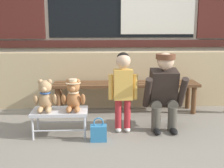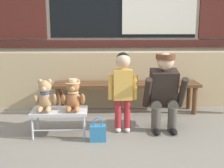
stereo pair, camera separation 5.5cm
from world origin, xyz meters
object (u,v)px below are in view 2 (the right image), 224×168
object	(u,v)px
adult_crouching	(164,91)
wooden_bench_long	(126,87)
child_standing	(123,83)
teddy_bear_with_hat	(73,95)
teddy_bear_plain	(45,96)
small_display_bench	(60,113)
handbag_on_ground	(98,133)

from	to	relation	value
adult_crouching	wooden_bench_long	bearing A→B (deg)	118.28
wooden_bench_long	adult_crouching	xyz separation A→B (m)	(0.40, -0.74, 0.11)
child_standing	adult_crouching	xyz separation A→B (m)	(0.51, 0.05, -0.11)
teddy_bear_with_hat	child_standing	xyz separation A→B (m)	(0.58, 0.08, 0.12)
teddy_bear_plain	teddy_bear_with_hat	xyz separation A→B (m)	(0.32, 0.00, 0.01)
small_display_bench	teddy_bear_plain	distance (m)	0.25
child_standing	handbag_on_ground	xyz separation A→B (m)	(-0.30, -0.29, -0.50)
wooden_bench_long	handbag_on_ground	xyz separation A→B (m)	(-0.41, -1.08, -0.28)
small_display_bench	teddy_bear_plain	size ratio (longest dim) A/B	1.76
small_display_bench	teddy_bear_with_hat	xyz separation A→B (m)	(0.16, 0.00, 0.21)
wooden_bench_long	handbag_on_ground	bearing A→B (deg)	-110.71
teddy_bear_plain	child_standing	size ratio (longest dim) A/B	0.38
child_standing	adult_crouching	world-z (taller)	child_standing
small_display_bench	child_standing	xyz separation A→B (m)	(0.74, 0.08, 0.33)
small_display_bench	adult_crouching	bearing A→B (deg)	5.83
teddy_bear_with_hat	wooden_bench_long	bearing A→B (deg)	51.21
teddy_bear_plain	adult_crouching	distance (m)	1.41
adult_crouching	handbag_on_ground	distance (m)	0.95
child_standing	handbag_on_ground	bearing A→B (deg)	-135.30
teddy_bear_plain	handbag_on_ground	size ratio (longest dim) A/B	1.34
adult_crouching	handbag_on_ground	bearing A→B (deg)	-156.96
adult_crouching	small_display_bench	bearing A→B (deg)	-174.17
teddy_bear_with_hat	child_standing	world-z (taller)	child_standing
teddy_bear_plain	handbag_on_ground	world-z (taller)	teddy_bear_plain
small_display_bench	child_standing	distance (m)	0.81
handbag_on_ground	adult_crouching	bearing A→B (deg)	23.04
wooden_bench_long	teddy_bear_plain	size ratio (longest dim) A/B	5.78
handbag_on_ground	teddy_bear_plain	bearing A→B (deg)	160.39
small_display_bench	teddy_bear_with_hat	size ratio (longest dim) A/B	1.76
wooden_bench_long	small_display_bench	distance (m)	1.22
teddy_bear_plain	teddy_bear_with_hat	bearing A→B (deg)	0.13
teddy_bear_plain	adult_crouching	xyz separation A→B (m)	(1.41, 0.13, 0.02)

